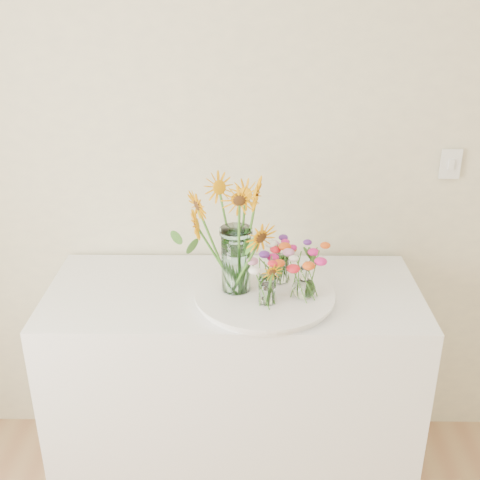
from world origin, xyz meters
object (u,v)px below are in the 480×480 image
at_px(counter, 234,387).
at_px(small_vase_a, 267,290).
at_px(mason_jar, 236,260).
at_px(small_vase_c, 280,269).
at_px(small_vase_b, 304,282).
at_px(tray, 265,297).

relative_size(counter, small_vase_a, 13.38).
distance_m(mason_jar, small_vase_c, 0.19).
bearing_deg(small_vase_c, counter, -174.01).
relative_size(counter, small_vase_b, 11.49).
relative_size(small_vase_a, small_vase_c, 0.96).
xyz_separation_m(tray, small_vase_c, (0.06, 0.09, 0.07)).
relative_size(tray, small_vase_c, 4.46).
bearing_deg(small_vase_b, small_vase_c, 124.90).
bearing_deg(tray, mason_jar, 166.02).
distance_m(small_vase_a, small_vase_b, 0.14).
bearing_deg(small_vase_c, tray, -123.89).
height_order(mason_jar, small_vase_c, mason_jar).
bearing_deg(small_vase_a, mason_jar, 138.80).
height_order(tray, small_vase_b, small_vase_b).
distance_m(counter, tray, 0.48).
bearing_deg(small_vase_c, mason_jar, -159.00).
xyz_separation_m(counter, small_vase_a, (0.12, -0.14, 0.53)).
relative_size(mason_jar, small_vase_b, 2.03).
distance_m(counter, small_vase_b, 0.60).
relative_size(small_vase_a, small_vase_b, 0.86).
relative_size(tray, small_vase_b, 3.98).
height_order(small_vase_b, small_vase_c, small_vase_b).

